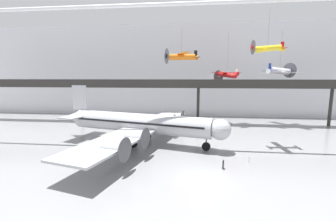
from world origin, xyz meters
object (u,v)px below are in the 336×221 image
object	(u,v)px
suspended_plane_orange_highwing	(182,57)
info_sign_pedestal	(223,165)
airliner_silver_main	(139,123)
suspended_plane_yellow_lowwing	(267,49)
suspended_plane_red_highwing	(227,75)
stanchion_barrier	(249,162)
suspended_plane_white_twin	(280,71)

from	to	relation	value
suspended_plane_orange_highwing	info_sign_pedestal	distance (m)	29.11
airliner_silver_main	suspended_plane_yellow_lowwing	xyz separation A→B (m)	(20.69, 1.35, 12.25)
suspended_plane_red_highwing	stanchion_barrier	world-z (taller)	suspended_plane_red_highwing
info_sign_pedestal	stanchion_barrier	bearing A→B (deg)	51.07
info_sign_pedestal	suspended_plane_red_highwing	bearing A→B (deg)	104.96
suspended_plane_orange_highwing	suspended_plane_white_twin	xyz separation A→B (m)	(22.49, 4.29, -3.08)
suspended_plane_white_twin	info_sign_pedestal	world-z (taller)	suspended_plane_white_twin
suspended_plane_orange_highwing	info_sign_pedestal	bearing A→B (deg)	81.02
airliner_silver_main	info_sign_pedestal	distance (m)	16.44
suspended_plane_orange_highwing	stanchion_barrier	distance (m)	28.71
airliner_silver_main	suspended_plane_white_twin	size ratio (longest dim) A/B	3.31
suspended_plane_white_twin	info_sign_pedestal	xyz separation A→B (m)	(-16.02, -28.25, -12.13)
airliner_silver_main	suspended_plane_white_twin	xyz separation A→B (m)	(28.97, 18.57, 9.16)
suspended_plane_yellow_lowwing	stanchion_barrier	xyz separation A→B (m)	(-4.21, -9.18, -15.35)
airliner_silver_main	suspended_plane_orange_highwing	distance (m)	19.90
suspended_plane_red_highwing	stanchion_barrier	xyz separation A→B (m)	(-0.56, -25.80, -11.45)
airliner_silver_main	suspended_plane_red_highwing	bearing A→B (deg)	60.84
suspended_plane_white_twin	suspended_plane_red_highwing	distance (m)	11.98
suspended_plane_red_highwing	info_sign_pedestal	bearing A→B (deg)	137.67
airliner_silver_main	stanchion_barrier	size ratio (longest dim) A/B	32.64
airliner_silver_main	suspended_plane_yellow_lowwing	bearing A→B (deg)	18.05
stanchion_barrier	suspended_plane_white_twin	bearing A→B (deg)	64.68
suspended_plane_orange_highwing	stanchion_barrier	bearing A→B (deg)	90.24
suspended_plane_yellow_lowwing	suspended_plane_orange_highwing	bearing A→B (deg)	-47.81
stanchion_barrier	suspended_plane_red_highwing	bearing A→B (deg)	88.76
suspended_plane_white_twin	info_sign_pedestal	size ratio (longest dim) A/B	8.57
suspended_plane_orange_highwing	stanchion_barrier	size ratio (longest dim) A/B	8.49
suspended_plane_orange_highwing	info_sign_pedestal	size ratio (longest dim) A/B	7.37
suspended_plane_white_twin	stanchion_barrier	world-z (taller)	suspended_plane_white_twin
suspended_plane_white_twin	airliner_silver_main	bearing A→B (deg)	177.20
info_sign_pedestal	suspended_plane_white_twin	bearing A→B (deg)	83.81
airliner_silver_main	suspended_plane_red_highwing	xyz separation A→B (m)	(17.04, 17.98, 8.35)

